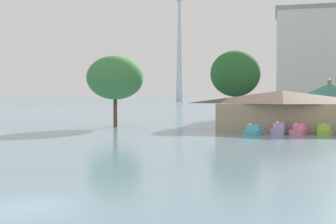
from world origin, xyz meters
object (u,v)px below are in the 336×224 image
(distant_broadcast_tower, at_px, (180,19))
(shoreline_tree_tall_left, at_px, (115,78))
(pedal_boat_pink, at_px, (299,130))
(green_roof_pavilion, at_px, (329,101))
(pedal_boat_lavender, at_px, (279,129))
(pedal_boat_cyan, at_px, (253,131))
(shoreline_tree_mid, at_px, (235,74))
(pedal_boat_lime, at_px, (323,131))
(boathouse, at_px, (282,110))

(distant_broadcast_tower, bearing_deg, shoreline_tree_tall_left, -79.81)
(pedal_boat_pink, xyz_separation_m, green_roof_pavilion, (5.65, 19.45, 3.20))
(distant_broadcast_tower, bearing_deg, pedal_boat_lavender, -75.20)
(pedal_boat_cyan, relative_size, shoreline_tree_mid, 0.28)
(pedal_boat_cyan, relative_size, green_roof_pavilion, 0.26)
(shoreline_tree_mid, height_order, distant_broadcast_tower, distant_broadcast_tower)
(green_roof_pavilion, bearing_deg, shoreline_tree_tall_left, -157.49)
(pedal_boat_lavender, distance_m, distant_broadcast_tower, 278.23)
(shoreline_tree_tall_left, bearing_deg, pedal_boat_lime, -12.64)
(pedal_boat_lavender, bearing_deg, shoreline_tree_mid, -149.84)
(pedal_boat_lime, xyz_separation_m, distant_broadcast_tower, (-74.37, 262.60, 61.28))
(pedal_boat_lavender, bearing_deg, pedal_boat_lime, 96.47)
(pedal_boat_pink, distance_m, green_roof_pavilion, 20.51)
(pedal_boat_lavender, height_order, pedal_boat_pink, pedal_boat_lavender)
(pedal_boat_lavender, relative_size, pedal_boat_lime, 1.33)
(pedal_boat_cyan, height_order, pedal_boat_pink, pedal_boat_cyan)
(pedal_boat_cyan, distance_m, pedal_boat_lime, 8.19)
(green_roof_pavilion, height_order, shoreline_tree_tall_left, shoreline_tree_tall_left)
(pedal_boat_cyan, bearing_deg, pedal_boat_pink, 118.18)
(green_roof_pavilion, bearing_deg, pedal_boat_lime, -98.55)
(pedal_boat_lime, distance_m, distant_broadcast_tower, 279.73)
(pedal_boat_lime, bearing_deg, pedal_boat_lavender, -90.15)
(pedal_boat_lime, xyz_separation_m, boathouse, (-4.59, 4.99, 2.29))
(shoreline_tree_mid, bearing_deg, shoreline_tree_tall_left, -146.89)
(boathouse, distance_m, shoreline_tree_mid, 15.09)
(pedal_boat_cyan, bearing_deg, green_roof_pavilion, 165.22)
(pedal_boat_cyan, xyz_separation_m, pedal_boat_lavender, (2.97, 1.81, 0.10))
(pedal_boat_lime, relative_size, boathouse, 0.13)
(boathouse, distance_m, green_roof_pavilion, 16.15)
(pedal_boat_lavender, height_order, pedal_boat_lime, pedal_boat_lavender)
(green_roof_pavilion, relative_size, distant_broadcast_tower, 0.08)
(pedal_boat_pink, relative_size, boathouse, 0.18)
(pedal_boat_cyan, relative_size, shoreline_tree_tall_left, 0.31)
(boathouse, bearing_deg, pedal_boat_pink, -70.48)
(boathouse, height_order, shoreline_tree_mid, shoreline_tree_mid)
(pedal_boat_lavender, distance_m, pedal_boat_pink, 2.33)
(boathouse, height_order, shoreline_tree_tall_left, shoreline_tree_tall_left)
(pedal_boat_cyan, relative_size, boathouse, 0.18)
(pedal_boat_lime, relative_size, distant_broadcast_tower, 0.02)
(pedal_boat_cyan, relative_size, pedal_boat_pink, 1.01)
(pedal_boat_cyan, xyz_separation_m, shoreline_tree_mid, (-3.73, 18.76, 7.69))
(pedal_boat_lime, bearing_deg, shoreline_tree_mid, -143.57)
(shoreline_tree_tall_left, relative_size, distant_broadcast_tower, 0.07)
(pedal_boat_cyan, bearing_deg, shoreline_tree_mid, -155.95)
(pedal_boat_cyan, distance_m, pedal_boat_pink, 5.47)
(pedal_boat_lime, height_order, green_roof_pavilion, green_roof_pavilion)
(pedal_boat_pink, xyz_separation_m, boathouse, (-1.83, 5.17, 2.28))
(pedal_boat_lime, bearing_deg, pedal_boat_cyan, -76.57)
(pedal_boat_lavender, distance_m, shoreline_tree_tall_left, 24.95)
(pedal_boat_lime, relative_size, shoreline_tree_mid, 0.19)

